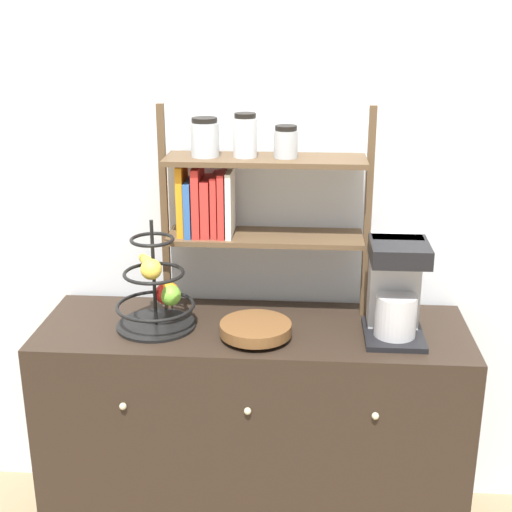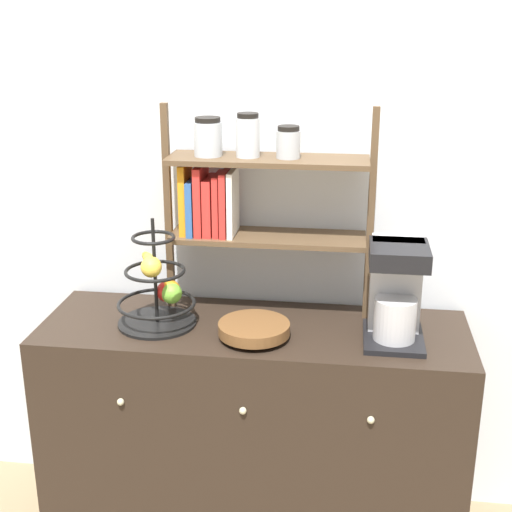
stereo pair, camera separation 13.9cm
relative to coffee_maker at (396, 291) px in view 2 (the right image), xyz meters
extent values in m
cube|color=silver|center=(-0.47, 0.30, 0.31)|extent=(7.00, 0.05, 2.60)
cube|color=black|center=(-0.47, 0.02, -0.58)|extent=(1.47, 0.48, 0.83)
sphere|color=#B2AD8C|center=(-0.87, -0.22, -0.35)|extent=(0.02, 0.02, 0.02)
sphere|color=#B2AD8C|center=(-0.47, -0.22, -0.35)|extent=(0.02, 0.02, 0.02)
sphere|color=#B2AD8C|center=(-0.07, -0.22, -0.35)|extent=(0.02, 0.02, 0.02)
cube|color=black|center=(0.00, -0.02, -0.16)|extent=(0.19, 0.24, 0.02)
cube|color=#B7B7BC|center=(0.00, 0.04, 0.01)|extent=(0.17, 0.10, 0.31)
cylinder|color=#B7B7BC|center=(0.00, -0.05, -0.08)|extent=(0.14, 0.14, 0.14)
cube|color=black|center=(0.00, -0.04, 0.14)|extent=(0.18, 0.19, 0.06)
cylinder|color=black|center=(-0.80, 0.00, -0.16)|extent=(0.27, 0.27, 0.01)
cylinder|color=black|center=(-0.80, 0.00, 0.03)|extent=(0.01, 0.01, 0.37)
torus|color=black|center=(-0.80, 0.00, -0.09)|extent=(0.27, 0.27, 0.01)
torus|color=black|center=(-0.80, 0.00, 0.03)|extent=(0.21, 0.21, 0.01)
torus|color=black|center=(-0.80, 0.00, 0.15)|extent=(0.15, 0.15, 0.01)
sphere|color=red|center=(-0.77, 0.03, -0.05)|extent=(0.07, 0.07, 0.07)
sphere|color=#6BAD33|center=(-0.75, 0.01, -0.05)|extent=(0.07, 0.07, 0.07)
sphere|color=orange|center=(-0.76, 0.03, -0.05)|extent=(0.08, 0.08, 0.08)
ellipsoid|color=yellow|center=(-0.83, 0.05, 0.05)|extent=(0.11, 0.14, 0.04)
sphere|color=gold|center=(-0.80, -0.06, 0.06)|extent=(0.07, 0.07, 0.07)
cylinder|color=brown|center=(-0.45, -0.07, -0.16)|extent=(0.13, 0.13, 0.02)
cylinder|color=brown|center=(-0.45, -0.07, -0.13)|extent=(0.24, 0.24, 0.04)
cube|color=brown|center=(-0.79, 0.16, 0.20)|extent=(0.02, 0.02, 0.73)
cube|color=brown|center=(-0.09, 0.16, 0.20)|extent=(0.02, 0.02, 0.73)
cube|color=brown|center=(-0.44, 0.16, 0.11)|extent=(0.68, 0.20, 0.02)
cube|color=brown|center=(-0.44, 0.16, 0.38)|extent=(0.68, 0.20, 0.02)
cube|color=orange|center=(-0.73, 0.16, 0.24)|extent=(0.02, 0.14, 0.24)
cube|color=#2D599E|center=(-0.70, 0.16, 0.22)|extent=(0.02, 0.16, 0.19)
cube|color=red|center=(-0.67, 0.16, 0.24)|extent=(0.03, 0.16, 0.24)
cube|color=red|center=(-0.64, 0.16, 0.22)|extent=(0.03, 0.15, 0.20)
cube|color=red|center=(-0.61, 0.16, 0.23)|extent=(0.02, 0.15, 0.21)
cube|color=red|center=(-0.58, 0.16, 0.23)|extent=(0.02, 0.16, 0.22)
cube|color=white|center=(-0.56, 0.16, 0.24)|extent=(0.02, 0.16, 0.23)
cylinder|color=silver|center=(-0.64, 0.16, 0.45)|extent=(0.10, 0.10, 0.11)
cylinder|color=black|center=(-0.64, 0.16, 0.52)|extent=(0.09, 0.09, 0.02)
cylinder|color=silver|center=(-0.51, 0.16, 0.46)|extent=(0.08, 0.08, 0.13)
cylinder|color=black|center=(-0.51, 0.16, 0.53)|extent=(0.07, 0.07, 0.02)
cylinder|color=#ADB2B7|center=(-0.37, 0.16, 0.44)|extent=(0.08, 0.08, 0.09)
cylinder|color=black|center=(-0.37, 0.16, 0.49)|extent=(0.07, 0.07, 0.02)
camera|label=1|loc=(-0.30, -2.20, 0.86)|focal=50.00mm
camera|label=2|loc=(-0.16, -2.18, 0.86)|focal=50.00mm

